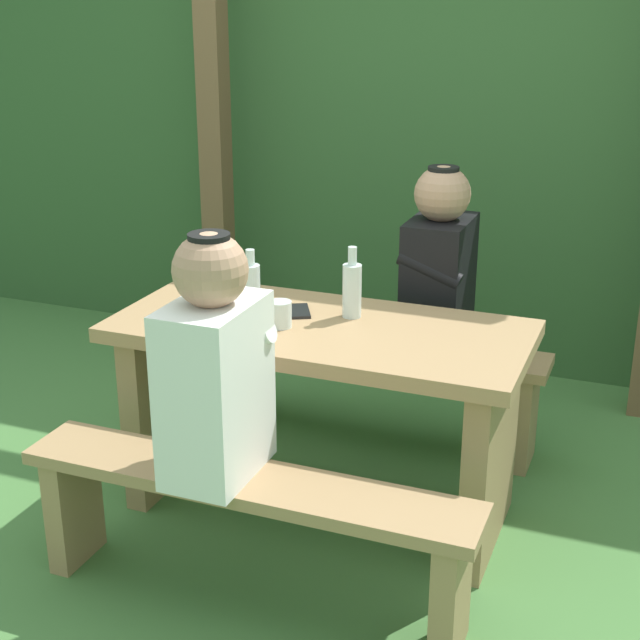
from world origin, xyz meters
TOP-DOWN VIEW (x-y plane):
  - ground_plane at (0.00, 0.00)m, footprint 12.00×12.00m
  - hedge_backdrop at (0.00, 1.88)m, footprint 6.40×0.75m
  - pergola_post_left at (-1.03, 1.25)m, footprint 0.12×0.12m
  - picnic_table at (0.00, 0.00)m, footprint 1.40×0.64m
  - bench_near at (0.00, -0.59)m, footprint 1.40×0.24m
  - bench_far at (0.00, 0.59)m, footprint 1.40×0.24m
  - person_white_shirt at (-0.09, -0.59)m, footprint 0.25×0.35m
  - person_black_coat at (0.25, 0.59)m, footprint 0.25×0.35m
  - drinking_glass at (-0.11, -0.07)m, footprint 0.08×0.08m
  - bottle_left at (0.07, 0.11)m, footprint 0.07×0.07m
  - bottle_right at (-0.26, 0.01)m, footprint 0.06×0.06m
  - cell_phone at (-0.11, 0.08)m, footprint 0.13×0.16m

SIDE VIEW (x-z plane):
  - ground_plane at x=0.00m, z-range 0.00..0.00m
  - bench_near at x=0.00m, z-range 0.09..0.53m
  - bench_far at x=0.00m, z-range 0.09..0.53m
  - picnic_table at x=0.00m, z-range 0.13..0.83m
  - cell_phone at x=-0.11m, z-range 0.70..0.71m
  - drinking_glass at x=-0.11m, z-range 0.70..0.79m
  - person_white_shirt at x=-0.09m, z-range 0.40..1.12m
  - person_black_coat at x=0.25m, z-range 0.40..1.12m
  - bottle_right at x=-0.26m, z-range 0.68..0.91m
  - bottle_left at x=0.07m, z-range 0.68..0.92m
  - pergola_post_left at x=-1.03m, z-range 0.00..2.17m
  - hedge_backdrop at x=0.00m, z-range 0.00..2.20m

